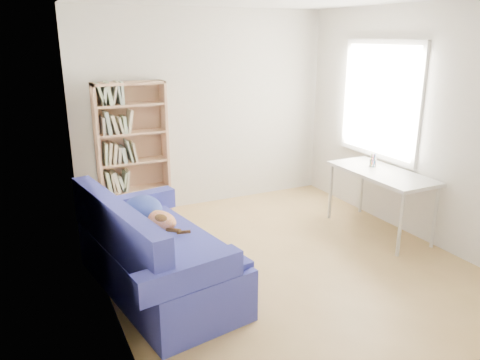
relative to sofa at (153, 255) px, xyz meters
name	(u,v)px	position (x,y,z in m)	size (l,w,h in m)	color
ground	(280,260)	(1.34, -0.01, -0.35)	(4.00, 4.00, 0.00)	#A9834C
room_shell	(291,103)	(1.44, 0.03, 1.29)	(3.54, 4.04, 2.62)	silver
sofa	(153,255)	(0.00, 0.00, 0.00)	(1.17, 1.98, 0.91)	navy
bookshelf	(133,158)	(0.29, 1.84, 0.45)	(0.86, 0.27, 1.73)	tan
desk	(381,177)	(2.77, 0.14, 0.34)	(0.60, 1.31, 0.75)	silver
pen_cup	(373,162)	(2.82, 0.35, 0.46)	(0.08, 0.08, 0.16)	white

